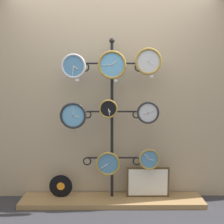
% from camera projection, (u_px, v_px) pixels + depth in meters
% --- Properties ---
extents(ground_plane, '(12.00, 12.00, 0.00)m').
position_uv_depth(ground_plane, '(112.00, 218.00, 2.83)').
color(ground_plane, '#333338').
extents(shop_wall, '(4.40, 0.04, 2.80)m').
position_uv_depth(shop_wall, '(112.00, 87.00, 3.24)').
color(shop_wall, tan).
rests_on(shop_wall, ground_plane).
extents(low_shelf, '(2.20, 0.36, 0.06)m').
position_uv_depth(low_shelf, '(112.00, 201.00, 3.18)').
color(low_shelf, '#9E7A4C').
rests_on(low_shelf, ground_plane).
extents(display_stand, '(0.74, 0.34, 1.97)m').
position_uv_depth(display_stand, '(112.00, 146.00, 3.16)').
color(display_stand, black).
rests_on(display_stand, ground_plane).
extents(clock_top_left, '(0.28, 0.04, 0.28)m').
position_uv_depth(clock_top_left, '(74.00, 66.00, 2.96)').
color(clock_top_left, '#4C84B2').
extents(clock_top_center, '(0.32, 0.04, 0.32)m').
position_uv_depth(clock_top_center, '(112.00, 65.00, 2.96)').
color(clock_top_center, '#60A8DB').
extents(clock_top_right, '(0.31, 0.04, 0.31)m').
position_uv_depth(clock_top_right, '(148.00, 61.00, 2.96)').
color(clock_top_right, silver).
extents(clock_middle_left, '(0.31, 0.04, 0.31)m').
position_uv_depth(clock_middle_left, '(73.00, 116.00, 3.01)').
color(clock_middle_left, '#60A8DB').
extents(clock_middle_center, '(0.22, 0.04, 0.22)m').
position_uv_depth(clock_middle_center, '(108.00, 109.00, 3.02)').
color(clock_middle_center, black).
extents(clock_middle_right, '(0.26, 0.04, 0.26)m').
position_uv_depth(clock_middle_right, '(148.00, 113.00, 3.02)').
color(clock_middle_right, silver).
extents(clock_bottom_center, '(0.29, 0.04, 0.29)m').
position_uv_depth(clock_bottom_center, '(108.00, 164.00, 3.09)').
color(clock_bottom_center, '#4C84B2').
extents(clock_bottom_right, '(0.25, 0.04, 0.25)m').
position_uv_depth(clock_bottom_right, '(149.00, 159.00, 3.08)').
color(clock_bottom_right, '#4C84B2').
extents(vinyl_record, '(0.28, 0.01, 0.28)m').
position_uv_depth(vinyl_record, '(61.00, 186.00, 3.19)').
color(vinyl_record, black).
rests_on(vinyl_record, low_shelf).
extents(picture_frame, '(0.52, 0.02, 0.37)m').
position_uv_depth(picture_frame, '(148.00, 182.00, 3.19)').
color(picture_frame, '#4C381E').
rests_on(picture_frame, low_shelf).
extents(price_tag_upper, '(0.04, 0.00, 0.03)m').
position_uv_depth(price_tag_upper, '(77.00, 80.00, 2.98)').
color(price_tag_upper, white).
extents(price_tag_mid, '(0.04, 0.00, 0.03)m').
position_uv_depth(price_tag_mid, '(116.00, 80.00, 2.98)').
color(price_tag_mid, white).
extents(price_tag_lower, '(0.04, 0.00, 0.03)m').
position_uv_depth(price_tag_lower, '(152.00, 76.00, 2.98)').
color(price_tag_lower, white).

